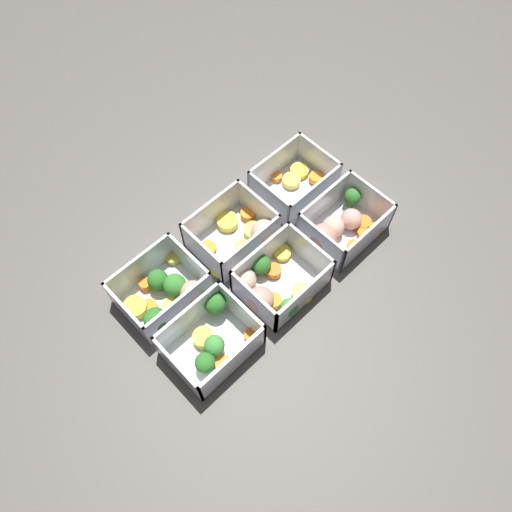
{
  "coord_description": "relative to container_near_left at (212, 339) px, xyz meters",
  "views": [
    {
      "loc": [
        -0.29,
        -0.3,
        0.78
      ],
      "look_at": [
        0.0,
        0.0,
        0.02
      ],
      "focal_mm": 35.0,
      "sensor_mm": 36.0,
      "label": 1
    }
  ],
  "objects": [
    {
      "name": "container_near_left",
      "position": [
        0.0,
        0.0,
        0.0
      ],
      "size": [
        0.14,
        0.12,
        0.07
      ],
      "color": "silver",
      "rests_on": "ground_plane"
    },
    {
      "name": "container_near_center",
      "position": [
        0.14,
        0.0,
        -0.0
      ],
      "size": [
        0.15,
        0.13,
        0.07
      ],
      "color": "silver",
      "rests_on": "ground_plane"
    },
    {
      "name": "container_far_center",
      "position": [
        0.17,
        0.11,
        -0.0
      ],
      "size": [
        0.16,
        0.13,
        0.07
      ],
      "color": "silver",
      "rests_on": "ground_plane"
    },
    {
      "name": "ground_plane",
      "position": [
        0.16,
        0.06,
        -0.03
      ],
      "size": [
        4.0,
        4.0,
        0.0
      ],
      "primitive_type": "plane",
      "color": "#56514C"
    },
    {
      "name": "container_far_left",
      "position": [
        -0.0,
        0.11,
        -0.0
      ],
      "size": [
        0.15,
        0.14,
        0.07
      ],
      "color": "silver",
      "rests_on": "ground_plane"
    },
    {
      "name": "container_near_right",
      "position": [
        0.31,
        -0.0,
        -0.0
      ],
      "size": [
        0.15,
        0.11,
        0.07
      ],
      "color": "silver",
      "rests_on": "ground_plane"
    },
    {
      "name": "container_far_right",
      "position": [
        0.32,
        0.12,
        -0.0
      ],
      "size": [
        0.14,
        0.11,
        0.07
      ],
      "color": "silver",
      "rests_on": "ground_plane"
    }
  ]
}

